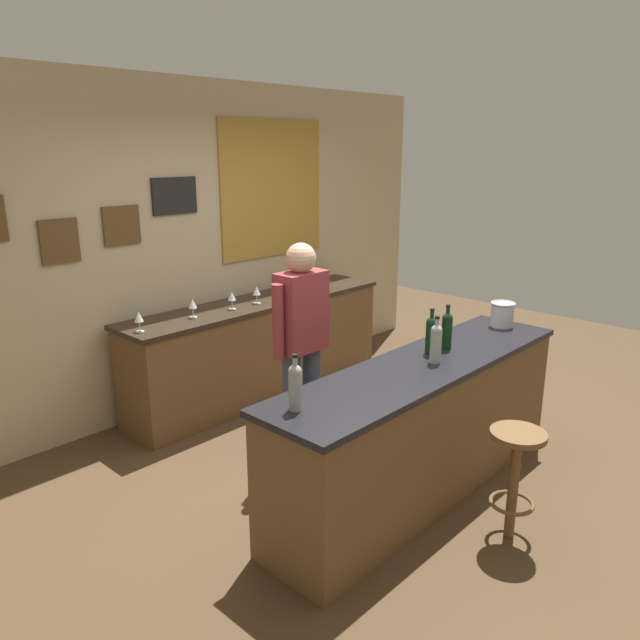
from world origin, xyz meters
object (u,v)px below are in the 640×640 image
Objects in this scene: wine_bottle_c at (431,333)px; ice_bucket at (502,314)px; bar_stool at (515,466)px; wine_glass_d at (257,291)px; wine_bottle_d at (447,329)px; bartender at (302,339)px; wine_bottle_a at (295,385)px; wine_bottle_b at (436,342)px; wine_glass_c at (232,297)px; wine_glass_b at (193,304)px; wine_glass_a at (139,318)px.

ice_bucket is at bearing -2.96° from wine_bottle_c.
wine_glass_d reaches higher than bar_stool.
wine_bottle_c and wine_bottle_d have the same top height.
bartender reaches higher than ice_bucket.
wine_glass_d is (1.38, 1.89, -0.05)m from wine_bottle_a.
wine_bottle_d is (0.16, -0.02, 0.00)m from wine_bottle_c.
wine_bottle_b and wine_bottle_c have the same top height.
wine_glass_c is (-1.05, 1.95, -0.01)m from ice_bucket.
wine_bottle_a is 1.97× the size of wine_glass_b.
wine_glass_a is at bearing 118.60° from wine_bottle_c.
ice_bucket is (0.75, -0.02, -0.04)m from wine_bottle_d.
wine_bottle_c is 1.97× the size of wine_glass_c.
wine_bottle_d is 1.97× the size of wine_glass_a.
wine_bottle_d is at bearing -7.96° from wine_bottle_c.
wine_bottle_b is (0.28, -0.92, 0.12)m from bartender.
bartender is at bearing 124.91° from wine_bottle_d.
bartender is at bearing -103.67° from wine_glass_c.
wine_bottle_c is at bearing -0.41° from wine_bottle_a.
wine_bottle_b is 1.97× the size of wine_glass_d.
wine_glass_c is at bearing 94.34° from wine_bottle_c.
wine_glass_d is at bearing 86.04° from wine_bottle_c.
wine_glass_a is at bearing 114.03° from wine_bottle_b.
wine_glass_a is (-0.90, 2.02, -0.05)m from wine_bottle_b.
wine_bottle_a is 1.97× the size of wine_glass_a.
wine_glass_d is at bearing 82.55° from wine_bottle_b.
bartender reaches higher than wine_bottle_c.
wine_glass_b is at bearing 69.41° from wine_bottle_a.
bar_stool is 1.44m from ice_bucket.
wine_bottle_d is at bearing 62.66° from bar_stool.
wine_bottle_c is at bearing -85.66° from wine_glass_c.
bartender is 1.23m from wine_glass_d.
wine_glass_c is (-0.30, 1.92, -0.05)m from wine_bottle_d.
ice_bucket is at bearing -32.60° from bartender.
wine_bottle_c is at bearing 73.70° from bar_stool.
bartender is 1.27m from wine_glass_a.
wine_bottle_d is at bearing -55.09° from bartender.
bar_stool is 1.02m from wine_bottle_d.
wine_glass_d is at bearing 111.70° from ice_bucket.
wine_bottle_b is 0.31m from wine_bottle_d.
wine_bottle_b is at bearing -79.19° from wine_glass_b.
wine_glass_a is 0.51m from wine_glass_b.
bar_stool is at bearing -36.62° from wine_bottle_a.
bar_stool is 2.83m from wine_glass_a.
wine_glass_b is (0.72, 1.92, -0.05)m from wine_bottle_a.
wine_glass_b is 0.66m from wine_glass_d.
wine_glass_c is at bearing 0.37° from wine_glass_a.
wine_bottle_a is 1.00× the size of wine_bottle_d.
wine_glass_a is at bearing -179.63° from wine_glass_c.
wine_bottle_c is 1.00× the size of wine_bottle_d.
bartender reaches higher than wine_glass_d.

